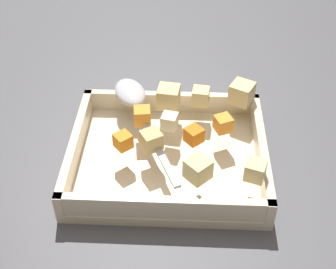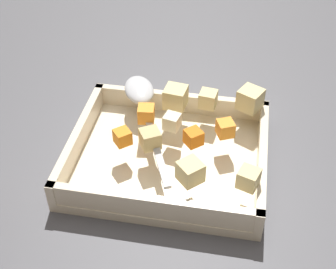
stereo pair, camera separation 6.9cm
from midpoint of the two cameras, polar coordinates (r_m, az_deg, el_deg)
The scene contains 14 objects.
ground_plane at distance 0.73m, azimuth 1.39°, elevation -3.52°, with size 4.00×4.00×0.00m, color #4C4C51.
baking_dish at distance 0.71m, azimuth 2.74°, elevation -2.79°, with size 0.29×0.24×0.05m.
carrot_chunk_heap_top at distance 0.68m, azimuth 5.97°, elevation -0.44°, with size 0.02×0.02×0.02m, color orange.
carrot_chunk_far_right at distance 0.68m, azimuth -2.66°, elevation -0.42°, with size 0.02×0.02×0.02m, color orange.
carrot_chunk_rim_edge at distance 0.70m, azimuth 9.72°, elevation 0.61°, with size 0.02×0.02×0.02m, color orange.
carrot_chunk_center at distance 0.72m, azimuth 0.07°, elevation 2.42°, with size 0.02×0.02×0.02m, color orange.
potato_chunk_near_left at distance 0.75m, azimuth 7.47°, elevation 4.15°, with size 0.03×0.03×0.03m, color #E0CC89.
potato_chunk_corner_se at distance 0.71m, azimuth 3.26°, elevation 1.45°, with size 0.02×0.02×0.02m, color beige.
potato_chunk_under_handle at distance 0.67m, azimuth 0.73°, elevation -0.62°, with size 0.03×0.03×0.03m, color tan.
potato_chunk_front_center at distance 0.63m, azimuth 5.84°, elevation -4.64°, with size 0.03×0.03×0.03m, color #E0CC89.
potato_chunk_heap_side at distance 0.75m, azimuth 3.55°, elevation 4.41°, with size 0.03×0.03×0.03m, color #E0CC89.
potato_chunk_corner_nw at distance 0.63m, azimuth 12.77°, elevation -5.32°, with size 0.03×0.03×0.03m, color #E0CC89.
potato_chunk_corner_sw at distance 0.76m, azimuth 12.46°, elevation 4.08°, with size 0.03×0.03×0.03m, color #E0CC89.
serving_spoon at distance 0.76m, azimuth -0.76°, elevation 4.70°, with size 0.12×0.24×0.02m.
Camera 2 is at (-0.11, 0.51, 0.51)m, focal length 50.56 mm.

